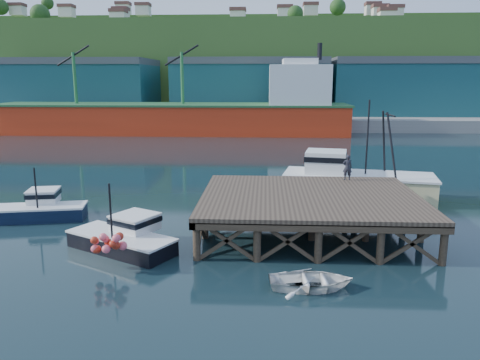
# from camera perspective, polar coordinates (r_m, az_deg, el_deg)

# --- Properties ---
(ground) EXTENTS (300.00, 300.00, 0.00)m
(ground) POSITION_cam_1_polar(r_m,az_deg,el_deg) (26.97, -3.40, -5.99)
(ground) COLOR black
(ground) RESTS_ON ground
(wharf) EXTENTS (12.00, 10.00, 2.62)m
(wharf) POSITION_cam_1_polar(r_m,az_deg,el_deg) (26.20, 8.55, -2.23)
(wharf) COLOR brown
(wharf) RESTS_ON ground
(far_quay) EXTENTS (160.00, 40.00, 2.00)m
(far_quay) POSITION_cam_1_polar(r_m,az_deg,el_deg) (95.79, 1.34, 7.75)
(far_quay) COLOR gray
(far_quay) RESTS_ON ground
(warehouse_left) EXTENTS (32.00, 16.00, 9.00)m
(warehouse_left) POSITION_cam_1_polar(r_m,az_deg,el_deg) (98.12, -19.99, 10.36)
(warehouse_left) COLOR #194953
(warehouse_left) RESTS_ON far_quay
(warehouse_mid) EXTENTS (28.00, 16.00, 9.00)m
(warehouse_mid) POSITION_cam_1_polar(r_m,az_deg,el_deg) (90.52, 1.26, 10.98)
(warehouse_mid) COLOR #194953
(warehouse_mid) RESTS_ON far_quay
(warehouse_right) EXTENTS (30.00, 16.00, 9.00)m
(warehouse_right) POSITION_cam_1_polar(r_m,az_deg,el_deg) (94.42, 20.09, 10.31)
(warehouse_right) COLOR #194953
(warehouse_right) RESTS_ON far_quay
(cargo_ship) EXTENTS (55.50, 10.00, 13.75)m
(cargo_ship) POSITION_cam_1_polar(r_m,az_deg,el_deg) (74.51, -5.78, 8.21)
(cargo_ship) COLOR red
(cargo_ship) RESTS_ON ground
(hillside) EXTENTS (220.00, 50.00, 22.00)m
(hillside) POSITION_cam_1_polar(r_m,az_deg,el_deg) (125.52, 1.81, 13.36)
(hillside) COLOR #2D511E
(hillside) RESTS_ON ground
(boat_navy) EXTENTS (5.59, 3.44, 3.32)m
(boat_navy) POSITION_cam_1_polar(r_m,az_deg,el_deg) (31.22, -23.05, -3.16)
(boat_navy) COLOR #0E1932
(boat_navy) RESTS_ON ground
(boat_black) EXTENTS (6.07, 5.20, 3.56)m
(boat_black) POSITION_cam_1_polar(r_m,az_deg,el_deg) (24.34, -13.87, -6.75)
(boat_black) COLOR black
(boat_black) RESTS_ON ground
(trawler) EXTENTS (10.99, 5.58, 7.03)m
(trawler) POSITION_cam_1_polar(r_m,az_deg,el_deg) (34.42, 13.85, 0.16)
(trawler) COLOR beige
(trawler) RESTS_ON ground
(dinghy) EXTENTS (3.63, 2.72, 0.71)m
(dinghy) POSITION_cam_1_polar(r_m,az_deg,el_deg) (19.75, 8.68, -12.01)
(dinghy) COLOR white
(dinghy) RESTS_ON ground
(dockworker) EXTENTS (0.59, 0.39, 1.61)m
(dockworker) POSITION_cam_1_polar(r_m,az_deg,el_deg) (30.41, 12.95, 1.51)
(dockworker) COLOR #212129
(dockworker) RESTS_ON wharf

